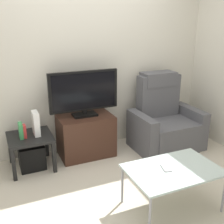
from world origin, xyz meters
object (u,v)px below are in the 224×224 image
at_px(television, 84,93).
at_px(book_middle, 25,131).
at_px(subwoofer_box, 32,156).
at_px(tv_stand, 86,135).
at_px(side_table, 30,141).
at_px(recliner_armchair, 164,122).
at_px(cell_phone, 166,168).
at_px(game_console, 36,123).
at_px(coffee_table, 173,171).
at_px(book_leftmost, 21,131).

distance_m(television, book_middle, 0.90).
height_order(subwoofer_box, book_middle, book_middle).
distance_m(tv_stand, side_table, 0.76).
height_order(tv_stand, subwoofer_box, tv_stand).
height_order(recliner_armchair, book_middle, recliner_armchair).
xyz_separation_m(book_middle, cell_phone, (1.16, -1.33, -0.07)).
height_order(tv_stand, side_table, tv_stand).
xyz_separation_m(recliner_armchair, book_middle, (-1.97, 0.11, 0.15)).
relative_size(subwoofer_box, cell_phone, 2.09).
bearing_deg(game_console, cell_phone, -53.34).
distance_m(subwoofer_box, cell_phone, 1.77).
bearing_deg(book_middle, subwoofer_box, 19.26).
bearing_deg(coffee_table, cell_phone, 146.84).
relative_size(subwoofer_box, book_middle, 1.93).
distance_m(subwoofer_box, book_leftmost, 0.39).
bearing_deg(coffee_table, tv_stand, 105.89).
height_order(television, game_console, television).
relative_size(television, coffee_table, 1.04).
bearing_deg(tv_stand, book_middle, -174.69).
height_order(game_console, cell_phone, game_console).
bearing_deg(book_leftmost, side_table, 11.31).
bearing_deg(game_console, recliner_armchair, -4.48).
xyz_separation_m(television, recliner_armchair, (1.16, -0.21, -0.52)).
height_order(side_table, book_leftmost, book_leftmost).
xyz_separation_m(subwoofer_box, cell_phone, (1.10, -1.35, 0.29)).
bearing_deg(side_table, television, 5.63).
distance_m(coffee_table, cell_phone, 0.08).
xyz_separation_m(recliner_armchair, side_table, (-1.91, 0.13, -0.00)).
height_order(game_console, coffee_table, game_console).
bearing_deg(book_middle, recliner_armchair, -3.27).
xyz_separation_m(television, side_table, (-0.75, -0.07, -0.53)).
distance_m(book_middle, coffee_table, 1.84).
height_order(television, book_middle, television).
relative_size(recliner_armchair, side_table, 2.00).
relative_size(book_leftmost, cell_phone, 1.27).
xyz_separation_m(tv_stand, book_middle, (-0.81, -0.08, 0.23)).
height_order(side_table, book_middle, book_middle).
distance_m(recliner_armchair, cell_phone, 1.46).
relative_size(book_middle, coffee_table, 0.18).
height_order(recliner_armchair, cell_phone, recliner_armchair).
bearing_deg(book_middle, game_console, 11.52).
xyz_separation_m(television, game_console, (-0.66, -0.06, -0.31)).
relative_size(side_table, cell_phone, 3.60).
distance_m(recliner_armchair, side_table, 1.92).
xyz_separation_m(tv_stand, television, (-0.00, 0.02, 0.61)).
bearing_deg(subwoofer_box, recliner_armchair, -3.97).
xyz_separation_m(subwoofer_box, game_console, (0.09, 0.01, 0.43)).
distance_m(television, side_table, 0.92).
relative_size(recliner_armchair, coffee_table, 1.20).
relative_size(subwoofer_box, game_console, 1.05).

